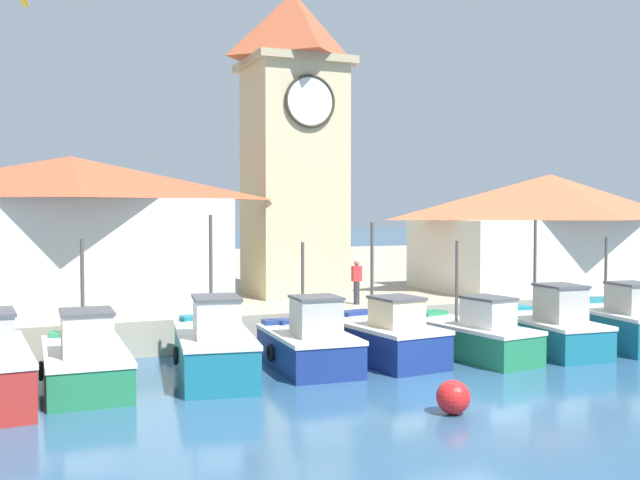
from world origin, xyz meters
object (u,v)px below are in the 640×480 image
(fishing_boat_mid_left, at_px, (309,344))
(warehouse_right, at_px, (550,229))
(fishing_boat_left_inner, at_px, (214,348))
(mooring_buoy, at_px, (453,397))
(fishing_boat_right_outer, at_px, (617,324))
(fishing_boat_left_outer, at_px, (85,361))
(clock_tower, at_px, (294,136))
(fishing_boat_mid_right, at_px, (470,336))
(warehouse_left, at_px, (72,232))
(fishing_boat_center, at_px, (383,337))
(dock_worker_near_tower, at_px, (357,281))
(fishing_boat_right_inner, at_px, (546,329))

(fishing_boat_mid_left, xyz_separation_m, warehouse_right, (14.28, 6.95, 3.01))
(warehouse_right, bearing_deg, fishing_boat_left_inner, -157.87)
(mooring_buoy, bearing_deg, fishing_boat_right_outer, 27.78)
(fishing_boat_left_outer, relative_size, clock_tower, 0.36)
(fishing_boat_mid_left, bearing_deg, fishing_boat_mid_right, -3.63)
(fishing_boat_left_inner, distance_m, fishing_boat_mid_right, 8.14)
(warehouse_left, xyz_separation_m, mooring_buoy, (7.36, -12.42, -3.46))
(fishing_boat_left_inner, height_order, warehouse_right, warehouse_right)
(fishing_boat_mid_right, xyz_separation_m, warehouse_left, (-11.39, 7.02, 3.17))
(fishing_boat_center, height_order, warehouse_right, warehouse_right)
(fishing_boat_mid_left, relative_size, warehouse_right, 0.36)
(warehouse_right, relative_size, dock_worker_near_tower, 7.22)
(fishing_boat_left_outer, bearing_deg, dock_worker_near_tower, 25.15)
(fishing_boat_left_outer, height_order, fishing_boat_right_inner, fishing_boat_right_inner)
(fishing_boat_left_inner, bearing_deg, warehouse_right, 22.13)
(fishing_boat_center, bearing_deg, fishing_boat_left_outer, -179.09)
(fishing_boat_left_inner, relative_size, warehouse_right, 0.46)
(clock_tower, bearing_deg, warehouse_right, -7.79)
(fishing_boat_left_inner, bearing_deg, warehouse_left, 115.98)
(fishing_boat_right_outer, bearing_deg, fishing_boat_center, 174.35)
(fishing_boat_center, relative_size, fishing_boat_right_outer, 1.02)
(fishing_boat_mid_right, height_order, mooring_buoy, fishing_boat_mid_right)
(fishing_boat_left_outer, bearing_deg, mooring_buoy, -37.51)
(dock_worker_near_tower, bearing_deg, mooring_buoy, -103.15)
(fishing_boat_center, distance_m, warehouse_left, 11.21)
(fishing_boat_right_outer, relative_size, clock_tower, 0.33)
(fishing_boat_left_inner, relative_size, clock_tower, 0.39)
(fishing_boat_center, bearing_deg, fishing_boat_mid_right, -9.94)
(fishing_boat_center, relative_size, warehouse_right, 0.40)
(clock_tower, bearing_deg, warehouse_left, -168.03)
(fishing_boat_center, bearing_deg, fishing_boat_right_inner, -6.25)
(clock_tower, relative_size, warehouse_left, 1.34)
(fishing_boat_right_outer, bearing_deg, fishing_boat_mid_left, 176.46)
(warehouse_left, bearing_deg, fishing_boat_right_outer, -23.44)
(fishing_boat_left_outer, xyz_separation_m, mooring_buoy, (7.50, -5.76, -0.31))
(warehouse_right, xyz_separation_m, mooring_buoy, (-13.00, -12.69, -3.34))
(fishing_boat_mid_right, bearing_deg, warehouse_right, 39.08)
(fishing_boat_right_outer, height_order, clock_tower, clock_tower)
(fishing_boat_left_outer, relative_size, warehouse_right, 0.43)
(fishing_boat_left_outer, distance_m, mooring_buoy, 9.46)
(fishing_boat_center, distance_m, warehouse_right, 13.94)
(warehouse_left, distance_m, dock_worker_near_tower, 10.16)
(fishing_boat_left_inner, relative_size, dock_worker_near_tower, 3.34)
(fishing_boat_left_outer, height_order, dock_worker_near_tower, fishing_boat_left_outer)
(fishing_boat_left_outer, height_order, warehouse_right, warehouse_right)
(fishing_boat_mid_right, distance_m, fishing_boat_right_inner, 2.83)
(fishing_boat_left_outer, relative_size, fishing_boat_center, 1.06)
(fishing_boat_right_inner, distance_m, warehouse_left, 16.21)
(clock_tower, distance_m, mooring_buoy, 16.05)
(fishing_boat_mid_right, height_order, warehouse_left, warehouse_left)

